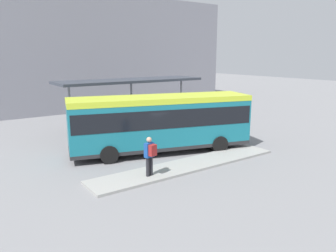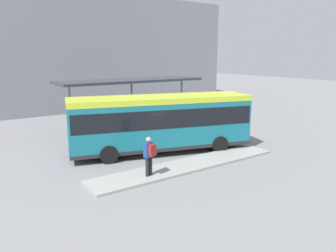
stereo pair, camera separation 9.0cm
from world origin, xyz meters
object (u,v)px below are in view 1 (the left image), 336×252
Objects in this scene: bicycle_blue at (227,122)px; bicycle_black at (214,120)px; bicycle_orange at (218,121)px; city_bus at (161,120)px; pedestrian_waiting at (150,154)px.

bicycle_blue is 1.14× the size of bicycle_black.
city_bus is at bearing -69.78° from bicycle_orange.
bicycle_orange is at bearing 39.66° from city_bus.
pedestrian_waiting reaches higher than bicycle_blue.
pedestrian_waiting is at bearing 120.05° from bicycle_black.
bicycle_blue is at bearing 179.74° from bicycle_black.
bicycle_orange is at bearing 18.31° from bicycle_blue.
bicycle_blue is (7.85, 2.59, -1.47)m from city_bus.
city_bus is 6.26× the size of bicycle_orange.
bicycle_black is at bearing 4.36° from bicycle_blue.
bicycle_orange is (10.38, 6.49, -0.79)m from pedestrian_waiting.
pedestrian_waiting is 1.13× the size of bicycle_black.
city_bus is 8.84m from bicycle_black.
bicycle_orange is at bearing 165.37° from bicycle_black.
city_bus is 5.77× the size of bicycle_blue.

